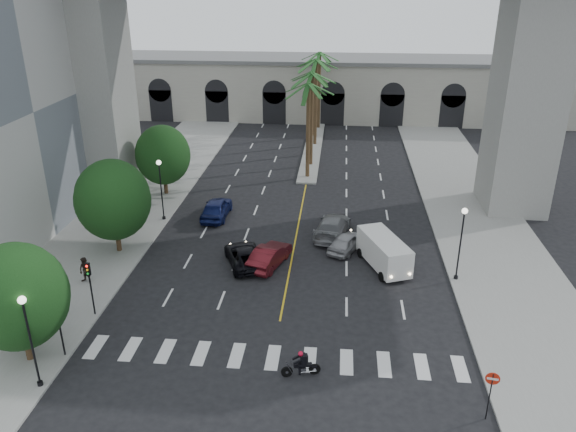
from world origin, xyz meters
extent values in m
plane|color=black|center=(0.00, 0.00, 0.00)|extent=(140.00, 140.00, 0.00)
cube|color=gray|center=(-15.00, 15.00, 0.07)|extent=(8.00, 100.00, 0.15)
cube|color=gray|center=(15.00, 15.00, 0.07)|extent=(8.00, 100.00, 0.15)
cube|color=gray|center=(0.00, 38.00, 0.10)|extent=(2.00, 24.00, 0.20)
cube|color=#B7B5A4|center=(0.00, 55.00, 4.00)|extent=(70.00, 10.00, 8.00)
cube|color=slate|center=(0.00, 55.00, 8.25)|extent=(71.00, 10.50, 0.50)
cube|color=gray|center=(18.50, 22.00, 10.40)|extent=(5.00, 6.00, 20.80)
cube|color=gray|center=(-18.50, 22.00, 10.40)|extent=(5.00, 6.00, 20.80)
cylinder|color=#47331E|center=(0.00, 28.00, 4.75)|extent=(0.40, 0.40, 9.50)
cylinder|color=#47331E|center=(0.10, 32.00, 4.90)|extent=(0.40, 0.40, 9.80)
cylinder|color=#47331E|center=(-0.20, 36.00, 4.65)|extent=(0.40, 0.40, 9.30)
cylinder|color=#47331E|center=(0.15, 40.00, 5.05)|extent=(0.40, 0.40, 10.10)
cylinder|color=#47331E|center=(-0.10, 44.00, 4.80)|extent=(0.40, 0.40, 9.60)
cylinder|color=#47331E|center=(0.20, 48.00, 4.95)|extent=(0.40, 0.40, 9.90)
cylinder|color=#382616|center=(-13.00, -3.00, 1.17)|extent=(0.36, 0.36, 2.34)
ellipsoid|color=black|center=(-13.00, -3.00, 4.03)|extent=(5.20, 5.20, 5.72)
cylinder|color=#382616|center=(-13.00, 10.00, 1.22)|extent=(0.36, 0.36, 2.45)
ellipsoid|color=black|center=(-13.00, 10.00, 4.22)|extent=(5.44, 5.44, 5.98)
cylinder|color=#382616|center=(-13.00, 22.00, 1.13)|extent=(0.36, 0.36, 2.27)
ellipsoid|color=black|center=(-13.00, 22.00, 3.91)|extent=(5.04, 5.04, 5.54)
cylinder|color=black|center=(-11.40, -5.00, 0.18)|extent=(0.28, 0.28, 0.36)
cylinder|color=black|center=(-11.40, -5.00, 2.60)|extent=(0.11, 0.11, 5.00)
sphere|color=white|center=(-11.40, -5.00, 5.15)|extent=(0.40, 0.40, 0.40)
cylinder|color=black|center=(-11.40, 16.00, 0.18)|extent=(0.28, 0.28, 0.36)
cylinder|color=black|center=(-11.40, 16.00, 2.60)|extent=(0.11, 0.11, 5.00)
sphere|color=white|center=(-11.40, 16.00, 5.15)|extent=(0.40, 0.40, 0.40)
cylinder|color=black|center=(11.40, 8.00, 0.18)|extent=(0.28, 0.28, 0.36)
cylinder|color=black|center=(11.40, 8.00, 2.60)|extent=(0.11, 0.11, 5.00)
sphere|color=white|center=(11.40, 8.00, 5.15)|extent=(0.40, 0.40, 0.40)
cylinder|color=black|center=(-11.30, -2.50, 1.75)|extent=(0.10, 0.10, 3.50)
cube|color=black|center=(-11.30, -2.50, 3.25)|extent=(0.25, 0.18, 0.80)
cylinder|color=black|center=(-11.30, 1.50, 1.75)|extent=(0.10, 0.10, 3.50)
cube|color=black|center=(-11.30, 1.50, 3.25)|extent=(0.25, 0.18, 0.80)
cylinder|color=black|center=(0.91, -2.99, 0.31)|extent=(0.62, 0.24, 0.61)
cylinder|color=black|center=(2.33, -2.64, 0.31)|extent=(0.62, 0.24, 0.61)
cube|color=silver|center=(1.67, -2.80, 0.39)|extent=(0.46, 0.37, 0.26)
cube|color=black|center=(1.52, -2.84, 0.67)|extent=(0.60, 0.35, 0.20)
cube|color=black|center=(1.97, -2.73, 0.63)|extent=(0.50, 0.35, 0.12)
cylinder|color=black|center=(1.13, -2.93, 0.90)|extent=(0.16, 0.55, 0.03)
cube|color=black|center=(1.74, -2.79, 1.02)|extent=(0.35, 0.44, 0.53)
cube|color=black|center=(1.90, -2.75, 1.07)|extent=(0.21, 0.33, 0.39)
sphere|color=red|center=(1.60, -2.82, 1.37)|extent=(0.26, 0.26, 0.26)
imported|color=#98989C|center=(3.96, 11.89, 0.69)|extent=(3.16, 4.36, 1.38)
imported|color=#4C0F15|center=(-1.50, 8.96, 0.77)|extent=(2.96, 4.94, 1.54)
imported|color=black|center=(-3.31, 8.96, 0.69)|extent=(3.97, 5.45, 1.38)
imported|color=slate|center=(2.84, 14.38, 0.80)|extent=(3.21, 5.84, 1.60)
imported|color=#10184B|center=(-7.10, 17.11, 0.85)|extent=(2.10, 5.03, 1.70)
cube|color=silver|center=(6.57, 9.50, 1.27)|extent=(3.77, 5.60, 1.95)
cube|color=black|center=(7.50, 7.20, 1.51)|extent=(1.76, 0.90, 0.83)
cylinder|color=black|center=(6.40, 7.44, 0.34)|extent=(0.51, 0.73, 0.68)
cylinder|color=black|center=(8.12, 8.13, 0.34)|extent=(0.51, 0.73, 0.68)
cylinder|color=black|center=(5.02, 10.87, 0.34)|extent=(0.51, 0.73, 0.68)
cylinder|color=black|center=(6.73, 11.56, 0.34)|extent=(0.51, 0.73, 0.68)
imported|color=black|center=(-13.53, 0.89, 1.07)|extent=(0.67, 0.45, 1.84)
imported|color=black|center=(-13.38, 5.13, 1.07)|extent=(1.03, 0.89, 1.83)
cylinder|color=black|center=(10.50, -5.11, 1.31)|extent=(0.06, 0.06, 2.63)
cylinder|color=red|center=(10.50, -5.11, 2.36)|extent=(0.65, 0.14, 0.66)
cube|color=silver|center=(10.50, -5.11, 2.36)|extent=(0.50, 0.10, 0.11)
camera|label=1|loc=(3.19, -26.30, 19.21)|focal=35.00mm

